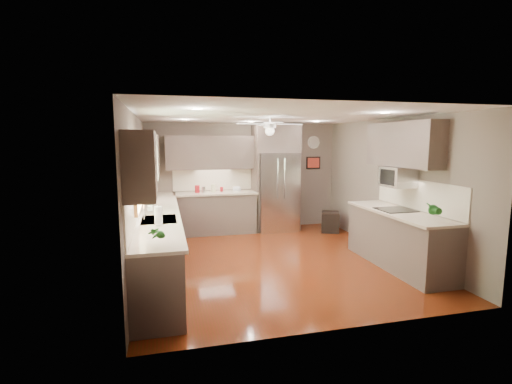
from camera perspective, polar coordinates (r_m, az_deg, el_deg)
name	(u,v)px	position (r m, az deg, el deg)	size (l,w,h in m)	color
floor	(274,260)	(6.66, 2.76, -10.41)	(5.00, 5.00, 0.00)	#53220B
ceiling	(275,116)	(6.33, 2.92, 11.59)	(5.00, 5.00, 0.00)	white
wall_back	(244,176)	(8.78, -1.89, 2.41)	(4.50, 4.50, 0.00)	#685B4F
wall_front	(342,220)	(4.08, 13.07, -4.20)	(4.50, 4.50, 0.00)	#685B4F
wall_left	(138,195)	(6.12, -17.76, -0.38)	(5.00, 5.00, 0.00)	#685B4F
wall_right	(390,186)	(7.35, 19.89, 0.86)	(5.00, 5.00, 0.00)	#685B4F
canister_a	(197,189)	(8.35, -9.02, 0.44)	(0.11, 0.11, 0.17)	maroon
canister_b	(204,190)	(8.35, -8.05, 0.38)	(0.09, 0.09, 0.14)	silver
canister_c	(213,188)	(8.42, -6.58, 0.61)	(0.11, 0.11, 0.18)	beige
canister_d	(222,189)	(8.44, -5.32, 0.44)	(0.07, 0.07, 0.11)	maroon
soap_bottle	(150,208)	(6.16, -15.99, -2.38)	(0.08, 0.08, 0.17)	white
potted_plant_left	(156,233)	(4.25, -15.10, -6.18)	(0.15, 0.10, 0.28)	#184E16
potted_plant_right	(433,209)	(5.93, 25.61, -2.41)	(0.19, 0.15, 0.34)	#184E16
bowl	(237,190)	(8.49, -2.94, 0.26)	(0.19, 0.19, 0.05)	beige
left_run	(159,238)	(6.41, -14.73, -6.89)	(0.65, 4.70, 1.45)	brown
back_run	(216,212)	(8.48, -6.24, -3.06)	(1.85, 0.65, 1.45)	brown
uppers	(225,153)	(6.85, -4.84, 6.04)	(4.50, 4.70, 0.95)	brown
window	(137,179)	(5.59, -17.91, 1.96)	(0.05, 1.12, 0.92)	#BFF2B2
sink	(159,221)	(5.68, -14.72, -4.41)	(0.50, 0.70, 0.32)	silver
refrigerator	(276,180)	(8.64, 3.14, 1.89)	(1.06, 0.75, 2.45)	silver
right_run	(399,238)	(6.66, 21.11, -6.61)	(0.70, 2.20, 1.45)	brown
microwave	(398,177)	(6.75, 20.99, 2.18)	(0.43, 0.55, 0.34)	silver
ceiling_fan	(270,127)	(6.61, 2.14, 9.99)	(1.18, 1.18, 0.32)	white
recessed_lights	(266,118)	(6.71, 1.57, 11.34)	(2.84, 3.14, 0.01)	white
wall_clock	(314,142)	(9.26, 8.86, 7.56)	(0.30, 0.03, 0.30)	white
framed_print	(313,163)	(9.27, 8.81, 4.46)	(0.36, 0.03, 0.30)	black
stool	(330,222)	(8.71, 11.35, -4.53)	(0.51, 0.51, 0.47)	black
paper_towel	(158,216)	(5.22, -14.78, -3.52)	(0.11, 0.11, 0.27)	white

